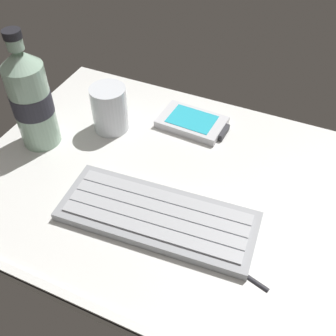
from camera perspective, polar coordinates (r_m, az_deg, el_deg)
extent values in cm
cube|color=silver|center=(65.11, 0.00, -2.48)|extent=(64.00, 48.00, 2.00)
cube|color=silver|center=(52.73, -11.05, -18.78)|extent=(64.00, 1.20, 0.80)
cube|color=#93969B|center=(58.83, -1.51, -6.95)|extent=(29.71, 13.05, 1.40)
cube|color=#ADAFB5|center=(60.12, -0.39, -4.12)|extent=(26.75, 3.90, 0.30)
cube|color=#ADAFB5|center=(58.80, -1.14, -5.64)|extent=(26.75, 3.90, 0.30)
cube|color=#ADAFB5|center=(57.54, -1.92, -7.24)|extent=(26.75, 3.90, 0.30)
cube|color=#ADAFB5|center=(56.33, -2.75, -8.90)|extent=(26.75, 3.90, 0.30)
cube|color=silver|center=(74.56, 3.43, 6.57)|extent=(12.39, 8.23, 1.40)
cube|color=#2DB7D1|center=(74.09, 3.45, 7.02)|extent=(8.71, 6.37, 0.10)
cube|color=#333338|center=(72.87, 8.01, 5.08)|extent=(1.00, 3.84, 1.12)
cylinder|color=silver|center=(72.50, -8.36, 8.39)|extent=(6.40, 6.40, 8.50)
cylinder|color=red|center=(73.09, -8.28, 7.77)|extent=(5.50, 5.50, 6.12)
cylinder|color=#9EC1A8|center=(70.69, -18.66, 8.49)|extent=(6.60, 6.60, 15.00)
cone|color=#9EC1A8|center=(66.12, -20.47, 14.64)|extent=(6.60, 6.60, 2.80)
cylinder|color=#9EC1A8|center=(65.08, -20.99, 16.36)|extent=(2.51, 2.51, 1.80)
cylinder|color=black|center=(64.44, -21.35, 17.51)|extent=(2.77, 2.77, 1.20)
cylinder|color=#2D2D38|center=(70.28, -18.80, 8.98)|extent=(6.73, 6.73, 3.80)
cylinder|color=#26262B|center=(55.12, 9.89, -14.00)|extent=(9.33, 3.26, 0.70)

